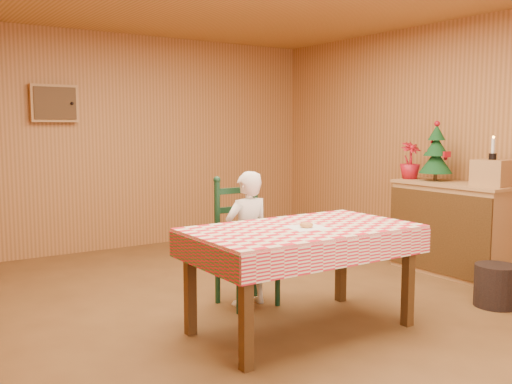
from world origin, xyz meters
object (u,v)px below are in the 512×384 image
Objects in this scene: ladder_chair at (244,244)px; shelf_unit at (453,228)px; storage_bin at (496,286)px; seated_child at (247,239)px; christmas_tree at (436,154)px; dining_table at (302,238)px; crate at (492,173)px.

shelf_unit is (2.28, -0.36, -0.04)m from ladder_chair.
storage_bin is (1.69, -1.25, -0.33)m from ladder_chair.
storage_bin is at bearing 144.84° from seated_child.
ladder_chair is at bearing 143.58° from storage_bin.
seated_child is at bearing 172.49° from shelf_unit.
christmas_tree is 1.77× the size of storage_bin.
storage_bin is at bearing -117.82° from christmas_tree.
seated_child reaches higher than dining_table.
dining_table reaches higher than storage_bin.
shelf_unit is (2.28, -0.30, -0.10)m from seated_child.
ladder_chair is 2.13m from storage_bin.
ladder_chair is 3.60× the size of crate.
dining_table is 2.67× the size of christmas_tree.
crate is (2.29, 0.03, 0.37)m from dining_table.
ladder_chair is (0.00, 0.79, -0.18)m from dining_table.
christmas_tree reaches higher than storage_bin.
ladder_chair is 2.40m from christmas_tree.
ladder_chair is at bearing 177.29° from christmas_tree.
ladder_chair reaches higher than storage_bin.
storage_bin is at bearing -15.25° from dining_table.
dining_table is at bearing -169.37° from shelf_unit.
christmas_tree reaches higher than seated_child.
christmas_tree is at bearing -2.71° from ladder_chair.
crate is (2.29, -0.76, 0.55)m from ladder_chair.
dining_table is 1.47× the size of seated_child.
crate is at bearing -18.30° from ladder_chair.
shelf_unit is at bearing -8.91° from ladder_chair.
christmas_tree reaches higher than crate.
crate reaches higher than ladder_chair.
dining_table is at bearing 164.75° from storage_bin.
seated_child is at bearing 90.00° from dining_table.
seated_child reaches higher than ladder_chair.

